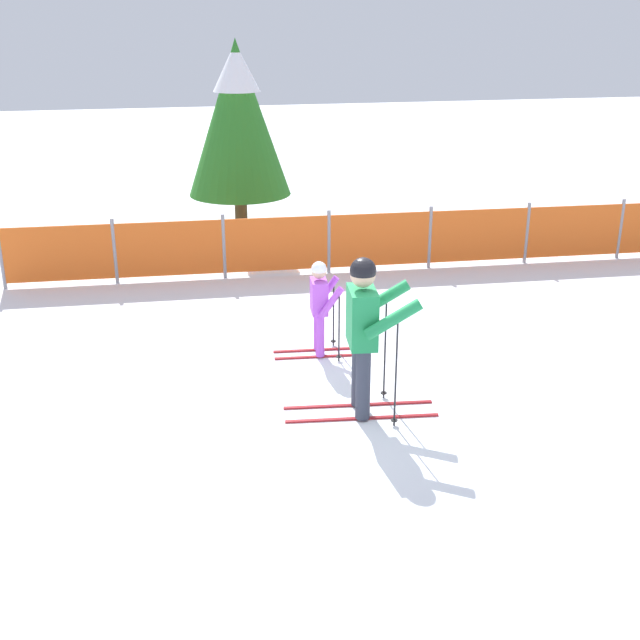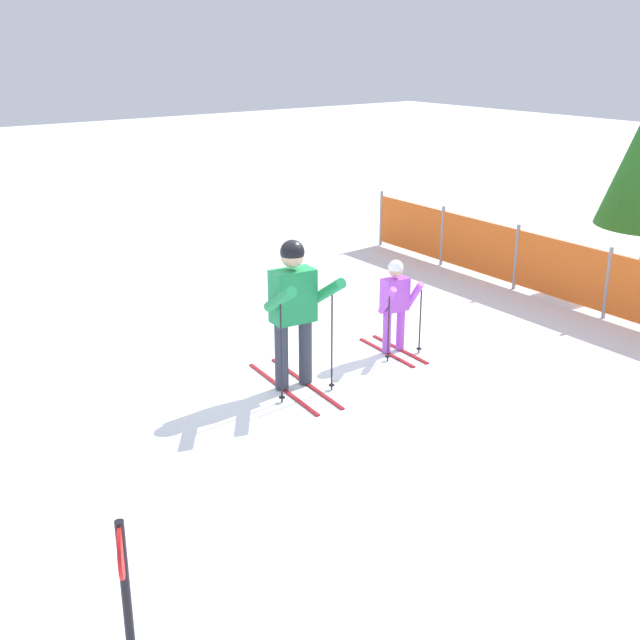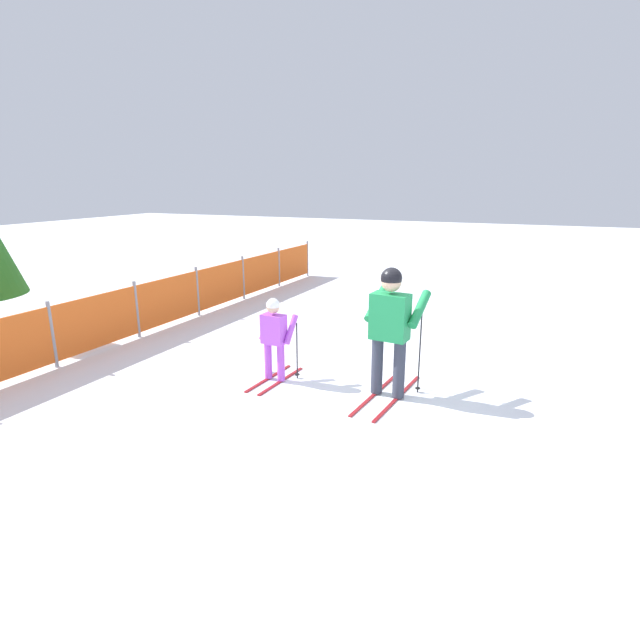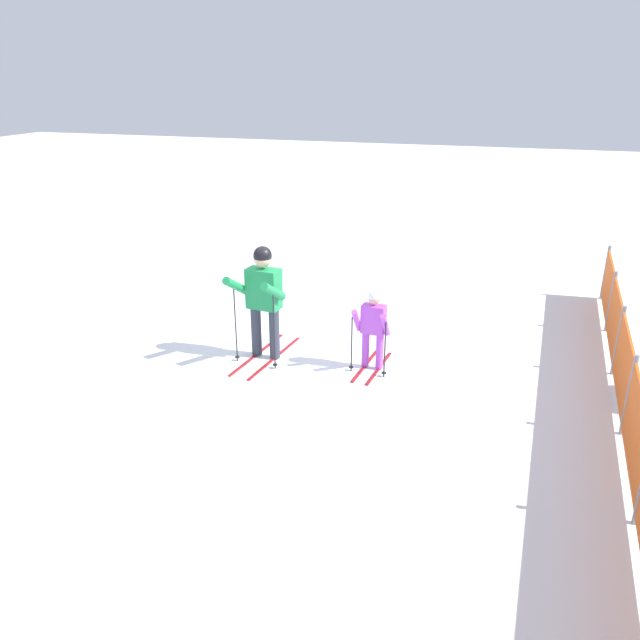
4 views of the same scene
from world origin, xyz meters
name	(u,v)px [view 2 (image 2 of 4)]	position (x,y,z in m)	size (l,w,h in m)	color
ground_plane	(294,376)	(0.00, 0.00, 0.00)	(60.00, 60.00, 0.00)	white
skier_adult	(294,301)	(0.26, -0.17, 1.04)	(1.67, 0.79, 1.74)	maroon
skier_child	(395,299)	(0.13, 1.47, 0.71)	(1.16, 0.57, 1.22)	maroon
trail_marker	(128,618)	(3.82, -3.77, 0.94)	(0.26, 0.14, 1.54)	black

